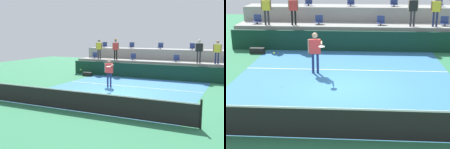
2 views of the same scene
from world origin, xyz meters
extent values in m
plane|color=#2D754C|center=(0.00, 0.00, 0.00)|extent=(40.00, 40.00, 0.00)
cube|color=teal|center=(0.00, 1.00, 0.00)|extent=(9.00, 10.00, 0.01)
cube|color=white|center=(0.00, 2.40, 0.01)|extent=(9.00, 0.06, 0.00)
cube|color=black|center=(0.00, -4.00, 0.46)|extent=(10.40, 0.01, 0.87)
cube|color=white|center=(0.00, -4.00, 0.89)|extent=(10.40, 0.02, 0.05)
cube|color=#0F3323|center=(0.00, 6.00, 0.55)|extent=(13.00, 0.16, 1.10)
cube|color=gray|center=(0.00, 7.30, 0.62)|extent=(13.00, 1.80, 1.25)
cube|color=gray|center=(0.00, 9.10, 1.05)|extent=(13.00, 1.80, 2.10)
cylinder|color=#2D2D33|center=(-5.37, 7.15, 1.30)|extent=(0.08, 0.08, 0.10)
cube|color=navy|center=(-5.37, 7.15, 1.37)|extent=(0.44, 0.40, 0.04)
cube|color=navy|center=(-5.37, 7.33, 1.58)|extent=(0.44, 0.04, 0.38)
cylinder|color=#2D2D33|center=(-1.77, 7.15, 1.30)|extent=(0.08, 0.08, 0.10)
cube|color=navy|center=(-1.77, 7.15, 1.37)|extent=(0.44, 0.40, 0.04)
cube|color=navy|center=(-1.77, 7.33, 1.58)|extent=(0.44, 0.04, 0.38)
cylinder|color=#2D2D33|center=(1.77, 7.15, 1.30)|extent=(0.08, 0.08, 0.10)
cube|color=navy|center=(1.77, 7.15, 1.37)|extent=(0.44, 0.40, 0.04)
cube|color=navy|center=(1.77, 7.33, 1.58)|extent=(0.44, 0.04, 0.38)
cylinder|color=#2D2D33|center=(5.34, 7.15, 1.30)|extent=(0.08, 0.08, 0.10)
cube|color=navy|center=(5.34, 7.15, 1.37)|extent=(0.44, 0.40, 0.04)
cube|color=navy|center=(5.34, 7.33, 1.58)|extent=(0.44, 0.04, 0.38)
cylinder|color=#2D2D33|center=(-5.31, 8.95, 2.15)|extent=(0.08, 0.08, 0.10)
cube|color=navy|center=(-5.31, 8.95, 2.22)|extent=(0.44, 0.40, 0.04)
cube|color=navy|center=(-5.31, 9.13, 2.43)|extent=(0.44, 0.04, 0.38)
cylinder|color=#2D2D33|center=(-2.62, 8.95, 2.15)|extent=(0.08, 0.08, 0.10)
cube|color=navy|center=(-2.62, 8.95, 2.22)|extent=(0.44, 0.40, 0.04)
cube|color=navy|center=(-2.62, 9.13, 2.43)|extent=(0.44, 0.04, 0.38)
cylinder|color=#2D2D33|center=(0.00, 8.95, 2.15)|extent=(0.08, 0.08, 0.10)
cube|color=navy|center=(0.00, 8.95, 2.22)|extent=(0.44, 0.40, 0.04)
cube|color=navy|center=(0.00, 9.13, 2.43)|extent=(0.44, 0.04, 0.38)
cylinder|color=#2D2D33|center=(2.63, 8.95, 2.15)|extent=(0.08, 0.08, 0.10)
cube|color=navy|center=(2.63, 8.95, 2.22)|extent=(0.44, 0.40, 0.04)
cube|color=navy|center=(2.63, 9.13, 2.43)|extent=(0.44, 0.04, 0.38)
cylinder|color=#2D2D33|center=(5.33, 8.95, 2.15)|extent=(0.08, 0.08, 0.10)
cube|color=navy|center=(5.33, 8.95, 2.22)|extent=(0.44, 0.40, 0.04)
cube|color=navy|center=(5.33, 9.13, 2.43)|extent=(0.44, 0.04, 0.38)
cylinder|color=navy|center=(-1.39, 1.85, 0.44)|extent=(0.12, 0.12, 0.88)
cylinder|color=navy|center=(-1.19, 1.87, 0.44)|extent=(0.12, 0.12, 0.88)
cube|color=red|center=(-1.29, 1.86, 1.19)|extent=(0.49, 0.24, 0.62)
sphere|color=tan|center=(-1.29, 1.86, 1.67)|extent=(0.27, 0.27, 0.24)
cylinder|color=tan|center=(-1.56, 1.83, 1.21)|extent=(0.08, 0.08, 0.59)
cylinder|color=tan|center=(-0.99, 1.62, 1.40)|extent=(0.14, 0.56, 0.07)
cylinder|color=black|center=(-0.94, 1.24, 1.40)|extent=(0.07, 0.26, 0.04)
ellipsoid|color=silver|center=(-0.90, 0.97, 1.40)|extent=(0.30, 0.35, 0.03)
cylinder|color=#2D2D33|center=(-4.78, 6.84, 1.65)|extent=(0.12, 0.12, 0.81)
cylinder|color=#2D2D33|center=(-4.60, 6.86, 1.65)|extent=(0.12, 0.12, 0.81)
cube|color=yellow|center=(-4.69, 6.85, 2.34)|extent=(0.45, 0.23, 0.57)
cylinder|color=#846047|center=(-4.94, 6.82, 2.36)|extent=(0.08, 0.08, 0.54)
cylinder|color=#846047|center=(-4.44, 6.88, 2.36)|extent=(0.08, 0.08, 0.54)
cylinder|color=black|center=(-3.24, 6.85, 1.66)|extent=(0.11, 0.11, 0.81)
cylinder|color=black|center=(-3.06, 6.85, 1.66)|extent=(0.11, 0.11, 0.81)
cube|color=red|center=(-3.15, 6.85, 2.35)|extent=(0.45, 0.20, 0.57)
cylinder|color=#A87A5B|center=(-3.40, 6.84, 2.37)|extent=(0.07, 0.07, 0.54)
cylinder|color=#A87A5B|center=(-2.89, 6.86, 2.37)|extent=(0.07, 0.07, 0.54)
cylinder|color=#2D2D33|center=(3.38, 6.83, 1.67)|extent=(0.13, 0.13, 0.84)
cylinder|color=#2D2D33|center=(3.57, 6.87, 1.67)|extent=(0.13, 0.13, 0.84)
cube|color=black|center=(3.47, 6.85, 2.38)|extent=(0.48, 0.28, 0.59)
cylinder|color=beige|center=(3.22, 6.79, 2.40)|extent=(0.08, 0.08, 0.56)
cylinder|color=beige|center=(3.73, 6.91, 2.40)|extent=(0.08, 0.08, 0.56)
cylinder|color=navy|center=(4.61, 6.85, 1.66)|extent=(0.11, 0.11, 0.81)
cylinder|color=navy|center=(4.80, 6.85, 1.66)|extent=(0.11, 0.11, 0.81)
cube|color=yellow|center=(4.71, 6.85, 2.35)|extent=(0.44, 0.18, 0.57)
cylinder|color=#A87A5B|center=(4.45, 6.85, 2.37)|extent=(0.07, 0.07, 0.54)
cylinder|color=#A87A5B|center=(4.96, 6.85, 2.37)|extent=(0.07, 0.07, 0.54)
sphere|color=#CCE033|center=(-2.83, 0.90, 1.12)|extent=(0.07, 0.07, 0.07)
cube|color=black|center=(-4.84, 5.12, 0.15)|extent=(0.76, 0.28, 0.30)
camera|label=1|loc=(6.46, -13.87, 3.33)|focal=44.46mm
camera|label=2|loc=(0.63, -12.20, 4.48)|focal=54.64mm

